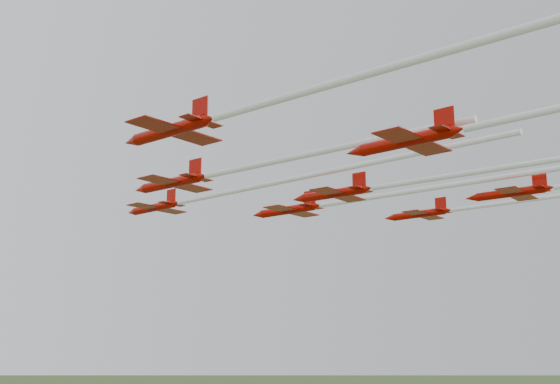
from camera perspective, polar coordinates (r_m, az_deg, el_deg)
jet_lead at (r=90.23m, az=-4.27°, el=-0.04°), size 14.67×59.02×2.67m
jet_row2_left at (r=78.07m, az=-4.62°, el=1.62°), size 13.86×43.50×2.86m
jet_row2_right at (r=87.97m, az=9.39°, el=-0.12°), size 18.64×64.58×2.79m
jet_row3_left at (r=59.23m, az=-1.51°, el=7.14°), size 15.22×51.84×2.90m
jet_row3_mid at (r=76.01m, az=10.69°, el=0.83°), size 15.02×44.66×2.52m
jet_row3_right at (r=96.58m, az=18.46°, el=-0.75°), size 15.51×54.37×2.49m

